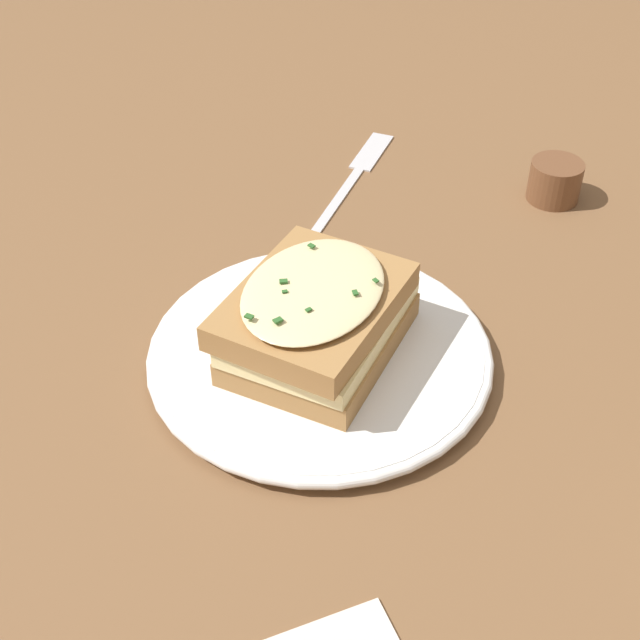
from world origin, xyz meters
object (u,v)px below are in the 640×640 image
(condiment_pot, at_px, (555,181))
(fork, at_px, (359,168))
(sandwich, at_px, (317,318))
(dinner_plate, at_px, (320,354))

(condiment_pot, bearing_deg, fork, -122.11)
(condiment_pot, bearing_deg, sandwich, -60.20)
(sandwich, distance_m, condiment_pot, 0.31)
(dinner_plate, xyz_separation_m, fork, (-0.25, 0.11, -0.01))
(sandwich, height_order, fork, sandwich)
(sandwich, bearing_deg, dinner_plate, 114.37)
(fork, xyz_separation_m, condiment_pot, (0.10, 0.16, 0.02))
(dinner_plate, xyz_separation_m, sandwich, (0.00, -0.00, 0.04))
(sandwich, distance_m, fork, 0.28)
(fork, bearing_deg, dinner_plate, -76.32)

